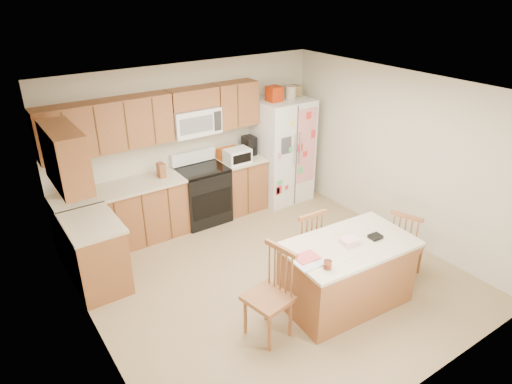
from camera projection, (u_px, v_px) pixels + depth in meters
ground at (273, 277)px, 6.12m from camera, size 4.50×4.50×0.00m
room_shell at (274, 179)px, 5.50m from camera, size 4.60×4.60×2.52m
cabinetry at (145, 186)px, 6.56m from camera, size 3.36×1.56×2.15m
stove at (202, 193)px, 7.36m from camera, size 0.76×0.65×1.13m
refrigerator at (283, 149)px, 7.92m from camera, size 0.90×0.79×2.04m
island at (347, 273)px, 5.47m from camera, size 1.62×1.00×0.94m
windsor_chair_left at (270, 296)px, 4.95m from camera, size 0.52×0.53×1.08m
windsor_chair_back at (303, 245)px, 5.95m from camera, size 0.46×0.44×1.02m
windsor_chair_right at (405, 245)px, 5.97m from camera, size 0.52×0.54×0.98m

